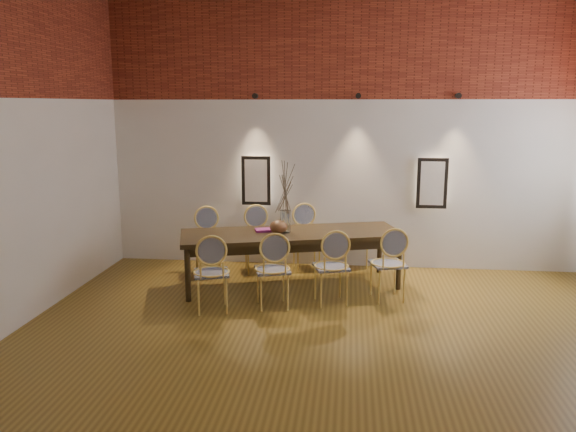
# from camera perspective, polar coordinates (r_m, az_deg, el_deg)

# --- Properties ---
(floor) EXTENTS (7.00, 7.00, 0.02)m
(floor) POSITION_cam_1_polar(r_m,az_deg,el_deg) (5.45, 4.71, -15.42)
(floor) COLOR brown
(floor) RESTS_ON ground
(wall_back) EXTENTS (7.00, 0.10, 4.00)m
(wall_back) POSITION_cam_1_polar(r_m,az_deg,el_deg) (8.43, 5.68, 8.30)
(wall_back) COLOR silver
(wall_back) RESTS_ON ground
(wall_front) EXTENTS (7.00, 0.10, 4.00)m
(wall_front) POSITION_cam_1_polar(r_m,az_deg,el_deg) (1.39, 1.59, -7.15)
(wall_front) COLOR silver
(wall_front) RESTS_ON ground
(brick_band_back) EXTENTS (7.00, 0.02, 1.50)m
(brick_band_back) POSITION_cam_1_polar(r_m,az_deg,el_deg) (8.38, 5.84, 16.83)
(brick_band_back) COLOR maroon
(brick_band_back) RESTS_ON ground
(niche_left) EXTENTS (0.36, 0.06, 0.66)m
(niche_left) POSITION_cam_1_polar(r_m,az_deg,el_deg) (8.51, -3.23, 3.63)
(niche_left) COLOR #FFEAC6
(niche_left) RESTS_ON wall_back
(niche_right) EXTENTS (0.36, 0.06, 0.66)m
(niche_right) POSITION_cam_1_polar(r_m,az_deg,el_deg) (8.48, 14.41, 3.26)
(niche_right) COLOR #FFEAC6
(niche_right) RESTS_ON wall_back
(spot_fixture_left) EXTENTS (0.08, 0.10, 0.08)m
(spot_fixture_left) POSITION_cam_1_polar(r_m,az_deg,el_deg) (8.40, -3.36, 12.08)
(spot_fixture_left) COLOR black
(spot_fixture_left) RESTS_ON wall_back
(spot_fixture_mid) EXTENTS (0.08, 0.10, 0.08)m
(spot_fixture_mid) POSITION_cam_1_polar(r_m,az_deg,el_deg) (8.29, 7.15, 12.02)
(spot_fixture_mid) COLOR black
(spot_fixture_mid) RESTS_ON wall_back
(spot_fixture_right) EXTENTS (0.08, 0.10, 0.08)m
(spot_fixture_right) POSITION_cam_1_polar(r_m,az_deg,el_deg) (8.42, 16.92, 11.62)
(spot_fixture_right) COLOR black
(spot_fixture_right) RESTS_ON wall_back
(dining_table) EXTENTS (3.07, 1.72, 0.75)m
(dining_table) POSITION_cam_1_polar(r_m,az_deg,el_deg) (7.61, 0.33, -4.40)
(dining_table) COLOR #312311
(dining_table) RESTS_ON floor
(chair_near_a) EXTENTS (0.55, 0.55, 0.94)m
(chair_near_a) POSITION_cam_1_polar(r_m,az_deg,el_deg) (6.76, -7.78, -5.71)
(chair_near_a) COLOR #E7C55F
(chair_near_a) RESTS_ON floor
(chair_near_b) EXTENTS (0.55, 0.55, 0.94)m
(chair_near_b) POSITION_cam_1_polar(r_m,az_deg,el_deg) (6.82, -1.59, -5.46)
(chair_near_b) COLOR #E7C55F
(chair_near_b) RESTS_ON floor
(chair_near_c) EXTENTS (0.55, 0.55, 0.94)m
(chair_near_c) POSITION_cam_1_polar(r_m,az_deg,el_deg) (6.96, 4.41, -5.14)
(chair_near_c) COLOR #E7C55F
(chair_near_c) RESTS_ON floor
(chair_near_d) EXTENTS (0.55, 0.55, 0.94)m
(chair_near_d) POSITION_cam_1_polar(r_m,az_deg,el_deg) (7.17, 10.11, -4.80)
(chair_near_d) COLOR #E7C55F
(chair_near_d) RESTS_ON floor
(chair_far_a) EXTENTS (0.55, 0.55, 0.94)m
(chair_far_a) POSITION_cam_1_polar(r_m,az_deg,el_deg) (8.21, -8.17, -2.67)
(chair_far_a) COLOR #E7C55F
(chair_far_a) RESTS_ON floor
(chair_far_b) EXTENTS (0.55, 0.55, 0.94)m
(chair_far_b) POSITION_cam_1_polar(r_m,az_deg,el_deg) (8.26, -3.09, -2.48)
(chair_far_b) COLOR #E7C55F
(chair_far_b) RESTS_ON floor
(chair_far_c) EXTENTS (0.55, 0.55, 0.94)m
(chair_far_c) POSITION_cam_1_polar(r_m,az_deg,el_deg) (8.37, 1.90, -2.28)
(chair_far_c) COLOR #E7C55F
(chair_far_c) RESTS_ON floor
(chair_far_d) EXTENTS (0.55, 0.55, 0.94)m
(chair_far_d) POSITION_cam_1_polar(r_m,az_deg,el_deg) (8.54, 6.72, -2.07)
(chair_far_d) COLOR #E7C55F
(chair_far_d) RESTS_ON floor
(vase) EXTENTS (0.14, 0.14, 0.30)m
(vase) POSITION_cam_1_polar(r_m,az_deg,el_deg) (7.47, -0.28, -0.55)
(vase) COLOR silver
(vase) RESTS_ON dining_table
(dried_branches) EXTENTS (0.50, 0.50, 0.70)m
(dried_branches) POSITION_cam_1_polar(r_m,az_deg,el_deg) (7.39, -0.28, 2.87)
(dried_branches) COLOR brown
(dried_branches) RESTS_ON vase
(bowl) EXTENTS (0.24, 0.24, 0.18)m
(bowl) POSITION_cam_1_polar(r_m,az_deg,el_deg) (7.42, -0.97, -1.11)
(bowl) COLOR brown
(bowl) RESTS_ON dining_table
(book) EXTENTS (0.30, 0.25, 0.03)m
(book) POSITION_cam_1_polar(r_m,az_deg,el_deg) (7.58, -2.36, -1.43)
(book) COLOR #892279
(book) RESTS_ON dining_table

